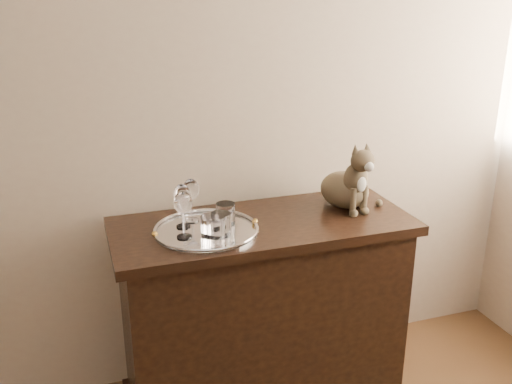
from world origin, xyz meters
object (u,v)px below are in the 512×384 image
wine_glass_b (191,200)px  wine_glass_c (183,215)px  tray (206,231)px  wine_glass_a (182,206)px  tumbler_b (213,229)px  tumbler_c (226,214)px  tumbler_a (221,224)px  sideboard (263,314)px  cat (345,173)px

wine_glass_b → wine_glass_c: wine_glass_c is taller
tray → wine_glass_a: wine_glass_a is taller
wine_glass_a → tumbler_b: bearing=-65.4°
tumbler_b → tumbler_c: (0.09, 0.14, -0.01)m
tray → wine_glass_a: 0.13m
tray → wine_glass_a: bearing=142.0°
wine_glass_a → tumbler_a: (0.12, -0.12, -0.04)m
tumbler_a → tumbler_c: 0.11m
sideboard → tumbler_b: bearing=-150.3°
tumbler_b → tumbler_c: 0.17m
tumbler_c → tray: bearing=-157.0°
tumbler_b → tumbler_c: bearing=58.7°
wine_glass_c → tumbler_b: (0.09, -0.07, -0.04)m
wine_glass_c → tumbler_c: 0.20m
wine_glass_b → wine_glass_c: (-0.06, -0.15, 0.00)m
tray → tumbler_a: bearing=-54.9°
cat → tumbler_a: bearing=-173.5°
wine_glass_b → tumbler_a: 0.19m
wine_glass_b → tumbler_c: (0.12, -0.07, -0.04)m
wine_glass_a → tumbler_b: size_ratio=1.77×
tumbler_a → cat: cat is taller
wine_glass_c → tumbler_c: size_ratio=2.13×
wine_glass_b → tumbler_a: size_ratio=2.00×
wine_glass_a → wine_glass_b: bearing=47.5°
wine_glass_c → cat: 0.73m
tumbler_b → tray: bearing=89.8°
wine_glass_b → cat: size_ratio=0.58×
tumbler_c → tumbler_a: bearing=-115.0°
sideboard → tumbler_a: 0.52m
sideboard → tumbler_b: tumbler_b is taller
wine_glass_c → cat: bearing=9.8°
cat → tumbler_b: bearing=-170.3°
sideboard → wine_glass_a: wine_glass_a is taller
tumbler_a → cat: (0.58, 0.14, 0.10)m
tray → tumbler_a: 0.09m
wine_glass_c → tray: bearing=22.0°
sideboard → tray: bearing=-172.8°
tumbler_a → wine_glass_c: bearing=170.6°
tumbler_a → tumbler_b: 0.06m
tumbler_b → wine_glass_b: bearing=97.9°
wine_glass_a → cat: bearing=2.1°
tray → tumbler_c: 0.10m
tumbler_c → wine_glass_c: bearing=-157.5°
tumbler_a → tumbler_b: bearing=-131.9°
sideboard → tray: tray is taller
sideboard → wine_glass_c: (-0.33, -0.07, 0.52)m
sideboard → tumbler_a: (-0.20, -0.09, 0.48)m
wine_glass_c → cat: cat is taller
sideboard → tumbler_a: size_ratio=13.87×
wine_glass_b → tumbler_c: bearing=-32.1°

